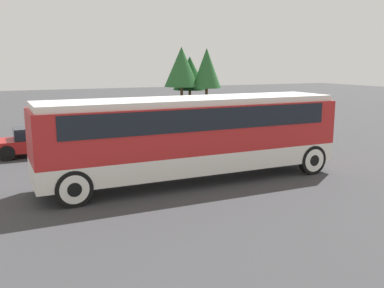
{
  "coord_description": "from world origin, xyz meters",
  "views": [
    {
      "loc": [
        -6.6,
        -14.0,
        4.33
      ],
      "look_at": [
        0.0,
        0.0,
        1.39
      ],
      "focal_mm": 40.0,
      "sensor_mm": 36.0,
      "label": 1
    }
  ],
  "objects": [
    {
      "name": "tree_left",
      "position": [
        10.49,
        24.63,
        3.96
      ],
      "size": [
        3.39,
        3.39,
        5.89
      ],
      "color": "brown",
      "rests_on": "ground_plane"
    },
    {
      "name": "parked_car_mid",
      "position": [
        5.24,
        7.62,
        0.66
      ],
      "size": [
        4.26,
        1.97,
        1.28
      ],
      "color": "#7A6B5B",
      "rests_on": "ground_plane"
    },
    {
      "name": "ground_plane",
      "position": [
        0.0,
        0.0,
        0.0
      ],
      "size": [
        120.0,
        120.0,
        0.0
      ],
      "primitive_type": "plane",
      "color": "#38383A"
    },
    {
      "name": "parked_car_near",
      "position": [
        -4.53,
        7.27,
        0.69
      ],
      "size": [
        4.3,
        1.79,
        1.36
      ],
      "color": "maroon",
      "rests_on": "ground_plane"
    },
    {
      "name": "tree_center",
      "position": [
        12.38,
        26.8,
        3.28
      ],
      "size": [
        3.5,
        3.5,
        5.01
      ],
      "color": "brown",
      "rests_on": "ground_plane"
    },
    {
      "name": "tour_bus",
      "position": [
        0.1,
        0.0,
        1.88
      ],
      "size": [
        11.27,
        2.63,
        3.09
      ],
      "color": "silver",
      "rests_on": "ground_plane"
    },
    {
      "name": "tree_right",
      "position": [
        12.69,
        23.57,
        3.83
      ],
      "size": [
        2.84,
        2.84,
        5.77
      ],
      "color": "brown",
      "rests_on": "ground_plane"
    }
  ]
}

